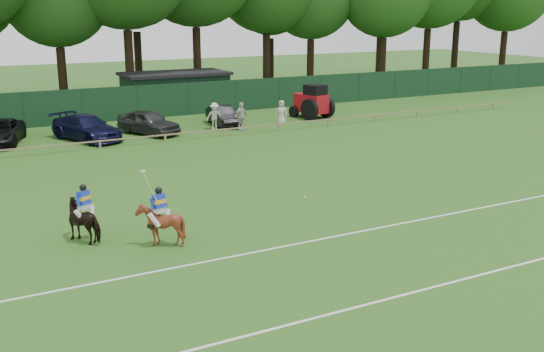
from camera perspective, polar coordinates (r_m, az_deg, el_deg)
ground at (r=23.59m, az=2.36°, el=-5.09°), size 160.00×160.00×0.00m
horse_dark at (r=23.55m, az=-16.37°, el=-3.84°), size 1.60×1.91×1.48m
horse_chestnut at (r=22.45m, az=-10.00°, el=-4.30°), size 1.54×1.64×1.52m
sedan_navy at (r=41.47m, az=-16.30°, el=4.17°), size 4.12×5.80×1.56m
hatch_grey at (r=42.50m, az=-11.01°, el=4.76°), size 3.65×5.00×1.58m
estate_black at (r=45.21m, az=-4.44°, el=5.42°), size 1.85×4.19×1.34m
spectator_left at (r=43.61m, az=-5.18°, el=5.37°), size 1.28×0.90×1.81m
spectator_mid at (r=43.06m, az=-2.80°, el=5.36°), size 1.21×0.87×1.91m
spectator_right at (r=45.31m, az=0.85°, el=5.72°), size 0.99×0.92×1.70m
rider_dark at (r=23.33m, az=-16.47°, el=-2.24°), size 0.86×0.64×1.41m
rider_chestnut at (r=22.22m, az=-10.07°, el=-2.59°), size 0.97×0.50×2.05m
polo_ball at (r=27.71m, az=2.94°, el=-1.94°), size 0.09×0.09×0.09m
pitch_lines at (r=20.86m, az=7.26°, el=-7.93°), size 60.00×5.10×0.01m
pitch_rail at (r=39.51m, az=-10.94°, el=3.50°), size 62.10×0.10×0.50m
perimeter_fence at (r=47.94m, az=-14.23°, el=6.26°), size 92.08×0.08×2.50m
utility_shed at (r=52.46m, az=-8.66°, el=7.56°), size 8.40×4.40×3.04m
tree_row at (r=56.28m, az=-14.18°, el=6.19°), size 96.00×12.00×21.00m
tractor at (r=48.03m, az=3.66°, el=6.62°), size 2.63×3.37×2.52m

